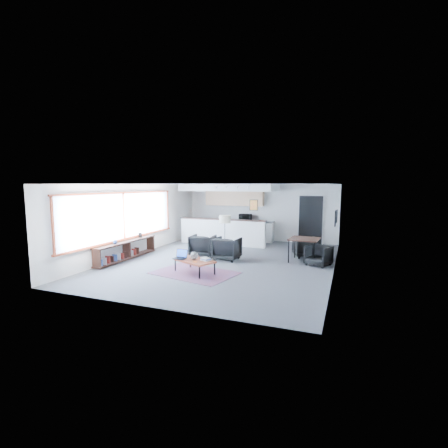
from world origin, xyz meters
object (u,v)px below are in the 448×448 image
(laptop, at_px, (181,256))
(armchair_left, at_px, (203,244))
(book_stack, at_px, (206,259))
(ceramic_pot, at_px, (194,256))
(coffee_table, at_px, (194,261))
(armchair_right, at_px, (227,247))
(floor_lamp, at_px, (225,221))
(microwave, at_px, (245,217))
(dining_chair_near, at_px, (318,256))
(dining_chair_far, at_px, (305,247))
(dining_table, at_px, (304,240))

(laptop, relative_size, armchair_left, 0.45)
(book_stack, bearing_deg, ceramic_pot, -178.67)
(coffee_table, height_order, book_stack, book_stack)
(ceramic_pot, relative_size, armchair_right, 0.27)
(coffee_table, xyz_separation_m, book_stack, (0.35, 0.03, 0.07))
(floor_lamp, bearing_deg, ceramic_pot, -89.31)
(floor_lamp, relative_size, microwave, 2.62)
(laptop, height_order, floor_lamp, floor_lamp)
(dining_chair_near, relative_size, microwave, 1.09)
(dining_chair_far, bearing_deg, armchair_left, -2.82)
(laptop, bearing_deg, armchair_right, 73.05)
(coffee_table, height_order, ceramic_pot, ceramic_pot)
(dining_chair_far, relative_size, microwave, 1.22)
(armchair_right, relative_size, dining_table, 0.84)
(dining_table, bearing_deg, dining_chair_far, 93.97)
(book_stack, distance_m, armchair_left, 2.42)
(ceramic_pot, distance_m, armchair_right, 1.96)
(armchair_right, relative_size, floor_lamp, 0.58)
(dining_table, xyz_separation_m, dining_chair_near, (0.51, -0.39, -0.42))
(dining_table, height_order, dining_chair_far, dining_table)
(coffee_table, xyz_separation_m, dining_chair_far, (2.75, 3.39, -0.03))
(coffee_table, distance_m, floor_lamp, 2.77)
(book_stack, xyz_separation_m, dining_chair_far, (2.40, 3.36, -0.10))
(book_stack, distance_m, dining_chair_far, 4.13)
(microwave, bearing_deg, dining_chair_far, -45.89)
(armchair_right, distance_m, floor_lamp, 1.13)
(armchair_left, relative_size, armchair_right, 0.99)
(laptop, relative_size, floor_lamp, 0.26)
(laptop, distance_m, dining_chair_near, 4.39)
(ceramic_pot, distance_m, armchair_left, 2.28)
(book_stack, height_order, armchair_right, armchair_right)
(laptop, xyz_separation_m, dining_table, (3.26, 2.64, 0.25))
(dining_chair_near, relative_size, dining_chair_far, 0.89)
(armchair_right, xyz_separation_m, floor_lamp, (-0.33, 0.66, 0.85))
(armchair_left, distance_m, microwave, 3.81)
(ceramic_pot, height_order, dining_chair_near, ceramic_pot)
(coffee_table, bearing_deg, book_stack, 30.11)
(armchair_left, bearing_deg, laptop, 91.63)
(microwave, bearing_deg, coffee_table, -93.43)
(armchair_left, relative_size, dining_table, 0.84)
(book_stack, distance_m, dining_table, 3.60)
(laptop, distance_m, floor_lamp, 2.75)
(coffee_table, height_order, laptop, laptop)
(dining_table, bearing_deg, laptop, -141.02)
(book_stack, bearing_deg, floor_lamp, 98.86)
(dining_table, xyz_separation_m, dining_chair_far, (-0.05, 0.74, -0.38))
(floor_lamp, bearing_deg, armchair_left, -148.13)
(dining_table, bearing_deg, armchair_right, -164.57)
(laptop, height_order, armchair_left, armchair_left)
(coffee_table, bearing_deg, dining_chair_far, 75.75)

